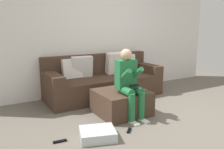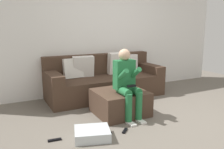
% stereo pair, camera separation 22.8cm
% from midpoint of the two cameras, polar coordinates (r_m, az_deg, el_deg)
% --- Properties ---
extents(ground_plane, '(8.06, 8.06, 0.00)m').
position_cam_midpoint_polar(ground_plane, '(3.96, 11.29, -10.76)').
color(ground_plane, '#6B6359').
extents(wall_back, '(6.20, 0.10, 2.58)m').
position_cam_midpoint_polar(wall_back, '(5.44, -3.19, 9.53)').
color(wall_back, white).
rests_on(wall_back, ground_plane).
extents(couch_sectional, '(2.47, 0.92, 0.93)m').
position_cam_midpoint_polar(couch_sectional, '(5.06, -3.49, -1.56)').
color(couch_sectional, '#473326').
rests_on(couch_sectional, ground_plane).
extents(ottoman, '(0.84, 0.80, 0.41)m').
position_cam_midpoint_polar(ottoman, '(4.08, 0.68, -6.76)').
color(ottoman, '#473326').
rests_on(ottoman, ground_plane).
extents(person_seated, '(0.34, 0.58, 1.14)m').
position_cam_midpoint_polar(person_seated, '(3.82, 2.50, -1.65)').
color(person_seated, '#26723F').
rests_on(person_seated, ground_plane).
extents(storage_bin, '(0.57, 0.52, 0.13)m').
position_cam_midpoint_polar(storage_bin, '(3.29, -5.58, -14.24)').
color(storage_bin, silver).
rests_on(storage_bin, ground_plane).
extents(remote_near_ottoman, '(0.14, 0.14, 0.02)m').
position_cam_midpoint_polar(remote_near_ottoman, '(3.50, 2.27, -13.46)').
color(remote_near_ottoman, black).
rests_on(remote_near_ottoman, ground_plane).
extents(remote_by_storage_bin, '(0.18, 0.10, 0.02)m').
position_cam_midpoint_polar(remote_by_storage_bin, '(3.38, -2.12, -14.46)').
color(remote_by_storage_bin, black).
rests_on(remote_by_storage_bin, ground_plane).
extents(remote_under_side_table, '(0.18, 0.06, 0.02)m').
position_cam_midpoint_polar(remote_under_side_table, '(3.31, -14.57, -15.47)').
color(remote_under_side_table, black).
rests_on(remote_under_side_table, ground_plane).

